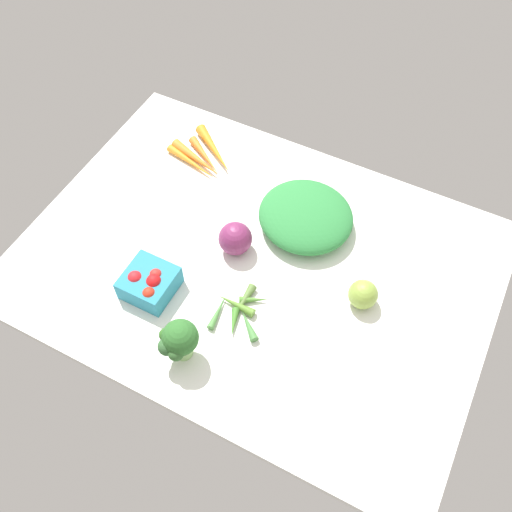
{
  "coord_description": "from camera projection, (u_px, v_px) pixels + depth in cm",
  "views": [
    {
      "loc": [
        -32.93,
        63.87,
        108.37
      ],
      "look_at": [
        0.0,
        0.0,
        4.0
      ],
      "focal_mm": 39.99,
      "sensor_mm": 36.0,
      "label": 1
    }
  ],
  "objects": [
    {
      "name": "leafy_greens_clump",
      "position": [
        306.0,
        216.0,
        1.32
      ],
      "size": [
        28.9,
        28.44,
        6.4
      ],
      "primitive_type": "ellipsoid",
      "rotation": [
        0.0,
        0.0,
        2.75
      ],
      "color": "#2E823D",
      "rests_on": "tablecloth"
    },
    {
      "name": "okra_pile",
      "position": [
        239.0,
        310.0,
        1.2
      ],
      "size": [
        12.59,
        13.08,
        2.0
      ],
      "color": "#47803F",
      "rests_on": "tablecloth"
    },
    {
      "name": "carrot_bunch",
      "position": [
        204.0,
        156.0,
        1.45
      ],
      "size": [
        19.16,
        15.48,
        2.85
      ],
      "color": "orange",
      "rests_on": "tablecloth"
    },
    {
      "name": "broccoli_head",
      "position": [
        179.0,
        340.0,
        1.1
      ],
      "size": [
        7.86,
        8.08,
        10.59
      ],
      "color": "#92C375",
      "rests_on": "tablecloth"
    },
    {
      "name": "heirloom_tomato_green",
      "position": [
        363.0,
        294.0,
        1.2
      ],
      "size": [
        6.35,
        6.35,
        6.35
      ],
      "primitive_type": "sphere",
      "color": "#88A841",
      "rests_on": "tablecloth"
    },
    {
      "name": "berry_basket",
      "position": [
        149.0,
        283.0,
        1.22
      ],
      "size": [
        10.45,
        10.45,
        6.52
      ],
      "color": "teal",
      "rests_on": "tablecloth"
    },
    {
      "name": "red_onion_near_basket",
      "position": [
        235.0,
        239.0,
        1.27
      ],
      "size": [
        7.6,
        7.6,
        7.6
      ],
      "primitive_type": "sphere",
      "color": "#792957",
      "rests_on": "tablecloth"
    },
    {
      "name": "tablecloth",
      "position": [
        256.0,
        263.0,
        1.29
      ],
      "size": [
        104.0,
        76.0,
        2.0
      ],
      "primitive_type": "cube",
      "color": "white",
      "rests_on": "ground"
    }
  ]
}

